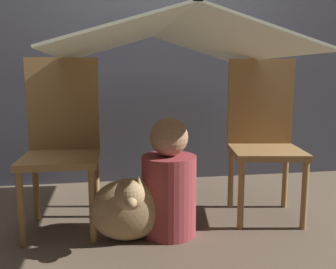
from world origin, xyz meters
The scene contains 7 objects.
ground_plane centered at (0.00, 0.00, 0.00)m, with size 8.80×8.80×0.00m, color brown.
wall_back centered at (0.00, 1.04, 1.25)m, with size 7.00×0.05×2.50m.
chair_left centered at (-0.60, 0.15, 0.52)m, with size 0.43×0.43×0.97m.
chair_right centered at (0.62, 0.15, 0.52)m, with size 0.48×0.48×0.97m.
sheet_canopy centered at (0.00, 0.06, 1.07)m, with size 1.21×1.35×0.19m.
person_front centered at (-0.02, -0.08, 0.28)m, with size 0.30×0.30×0.65m.
dog centered at (-0.25, -0.14, 0.18)m, with size 0.41×0.36×0.39m.
Camera 1 is at (-0.35, -2.03, 0.88)m, focal length 40.00 mm.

